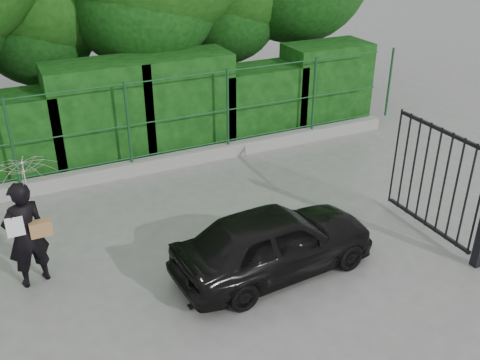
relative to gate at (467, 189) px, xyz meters
name	(u,v)px	position (x,y,z in m)	size (l,w,h in m)	color
ground	(187,300)	(-4.60, 0.72, -1.19)	(80.00, 80.00, 0.00)	gray
kerb	(115,172)	(-4.60, 5.22, -1.04)	(14.00, 0.25, 0.30)	#9E9E99
fence	(120,125)	(-4.38, 5.22, 0.01)	(14.13, 0.06, 1.80)	#164722
hedge	(102,118)	(-4.55, 6.22, -0.15)	(14.20, 1.20, 2.29)	black
gate	(467,189)	(0.00, 0.00, 0.00)	(0.22, 2.33, 2.36)	black
woman	(27,205)	(-6.50, 2.20, 0.16)	(1.00, 0.98, 2.06)	black
car	(274,241)	(-3.07, 0.83, -0.62)	(1.34, 3.32, 1.13)	black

